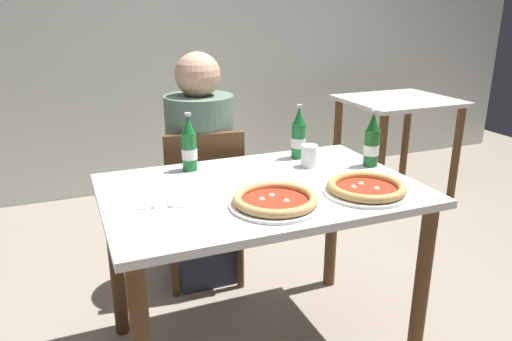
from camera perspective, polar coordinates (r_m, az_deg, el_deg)
name	(u,v)px	position (r m, az deg, el deg)	size (l,w,h in m)	color
back_wall_tiled	(147,21)	(3.89, -12.60, 16.64)	(7.00, 0.10, 2.60)	silver
dining_table_main	(261,214)	(1.93, 0.56, -5.06)	(1.20, 0.80, 0.75)	silver
chair_behind_table	(203,198)	(2.50, -6.19, -3.25)	(0.45, 0.45, 0.85)	brown
diner_seated	(202,176)	(2.52, -6.38, -0.67)	(0.34, 0.34, 1.21)	#2D3342
dining_table_background	(397,119)	(3.88, 16.17, 5.77)	(0.80, 0.70, 0.75)	silver
pizza_margherita_near	(366,188)	(1.86, 12.76, -2.03)	(0.32, 0.32, 0.04)	white
pizza_marinara_far	(275,200)	(1.70, 2.27, -3.52)	(0.33, 0.33, 0.04)	white
beer_bottle_left	(299,136)	(2.23, 5.00, 4.07)	(0.07, 0.07, 0.25)	#196B2D
beer_bottle_center	(189,146)	(2.07, -7.81, 2.81)	(0.07, 0.07, 0.25)	#196B2D
beer_bottle_right	(372,143)	(2.16, 13.37, 3.18)	(0.07, 0.07, 0.25)	#14591E
napkin_with_cutlery	(162,198)	(1.80, -10.89, -3.22)	(0.22, 0.22, 0.01)	white
paper_cup	(309,156)	(2.12, 6.25, 1.72)	(0.07, 0.07, 0.10)	white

